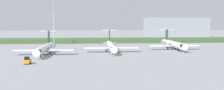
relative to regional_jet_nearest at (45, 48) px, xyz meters
name	(u,v)px	position (x,y,z in m)	size (l,w,h in m)	color
ground_plane	(109,47)	(26.74, 27.43, -2.54)	(500.00, 500.00, 0.00)	#939399
grass_berm	(105,40)	(26.74, 59.56, -1.41)	(320.00, 20.00, 2.24)	#426033
regional_jet_nearest	(45,48)	(0.00, 0.00, 0.00)	(22.81, 31.00, 9.00)	white
regional_jet_second	(111,46)	(26.41, 7.13, 0.00)	(22.81, 31.00, 9.00)	white
regional_jet_third	(173,44)	(55.69, 14.99, 0.00)	(22.81, 31.00, 9.00)	white
antenna_mast	(54,26)	(-1.89, 38.94, 7.91)	(4.40, 0.50, 25.26)	#B2B2B7
distant_hangar	(175,28)	(83.76, 99.43, 5.33)	(45.89, 23.41, 15.74)	#9EA3AD
baggage_tug	(27,61)	(-1.12, -22.97, -1.53)	(1.72, 3.20, 2.30)	orange
safety_cone_front_marker	(115,59)	(26.19, -15.18, -2.26)	(0.44, 0.44, 0.55)	orange
safety_cone_mid_marker	(123,58)	(28.87, -15.13, -2.26)	(0.44, 0.44, 0.55)	orange
safety_cone_rear_marker	(133,58)	(32.26, -15.32, -2.26)	(0.44, 0.44, 0.55)	orange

